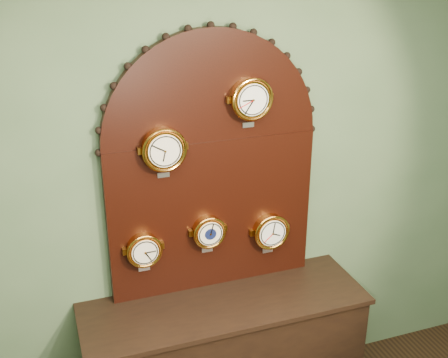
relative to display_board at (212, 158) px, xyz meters
name	(u,v)px	position (x,y,z in m)	size (l,w,h in m)	color
wall_back	(210,192)	(0.00, 0.05, -0.23)	(4.00, 4.00, 0.00)	#4E6847
display_board	(212,158)	(0.00, 0.00, 0.00)	(1.26, 0.06, 1.53)	black
roman_clock	(164,149)	(-0.28, -0.07, 0.11)	(0.24, 0.08, 0.29)	orange
arabic_clock	(251,99)	(0.20, -0.07, 0.33)	(0.23, 0.08, 0.28)	orange
hygrometer	(144,250)	(-0.42, -0.07, -0.46)	(0.20, 0.08, 0.25)	orange
barometer	(209,232)	(-0.04, -0.07, -0.42)	(0.19, 0.08, 0.25)	orange
tide_clock	(271,231)	(0.34, -0.07, -0.48)	(0.22, 0.08, 0.27)	orange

